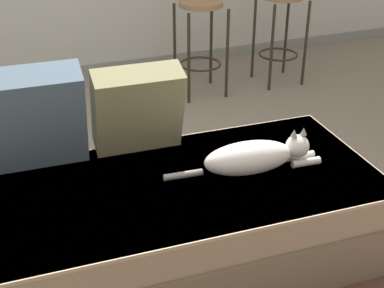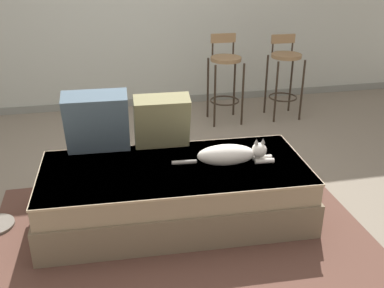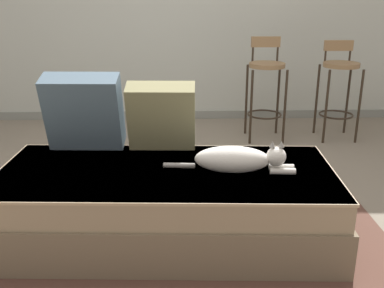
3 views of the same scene
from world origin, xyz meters
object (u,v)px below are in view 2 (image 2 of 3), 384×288
Objects in this scene: throw_pillow_corner at (97,122)px; cat at (230,154)px; couch at (175,192)px; bar_stool_near_window at (225,72)px; throw_pillow_middle at (162,121)px; bar_stool_by_doorway at (285,69)px.

throw_pillow_corner is 0.67× the size of cat.
couch is 0.78m from throw_pillow_corner.
bar_stool_near_window is (0.50, 1.91, 0.07)m from cat.
throw_pillow_middle is (-0.03, 0.34, 0.43)m from couch.
cat is (0.44, -0.38, -0.15)m from throw_pillow_middle.
bar_stool_by_doorway is (1.62, 1.87, 0.35)m from couch.
throw_pillow_middle is 1.80m from bar_stool_near_window.
couch is 0.50m from cat.
bar_stool_near_window reaches higher than cat.
throw_pillow_middle reaches higher than couch.
throw_pillow_corner is at bearing -133.36° from bar_stool_near_window.
cat is at bearing -104.79° from bar_stool_near_window.
cat is (0.92, -0.40, -0.17)m from throw_pillow_corner.
couch is at bearing -130.82° from bar_stool_by_doorway.
bar_stool_near_window reaches higher than throw_pillow_middle.
cat is at bearing -122.42° from bar_stool_by_doorway.
couch is 2.11m from bar_stool_near_window.
throw_pillow_corner is at bearing -144.74° from bar_stool_by_doorway.
throw_pillow_middle is 2.25m from bar_stool_by_doorway.
bar_stool_near_window is (1.43, 1.51, -0.10)m from throw_pillow_corner.
bar_stool_near_window is at bearing 75.21° from cat.
throw_pillow_corner is 0.51× the size of bar_stool_near_window.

